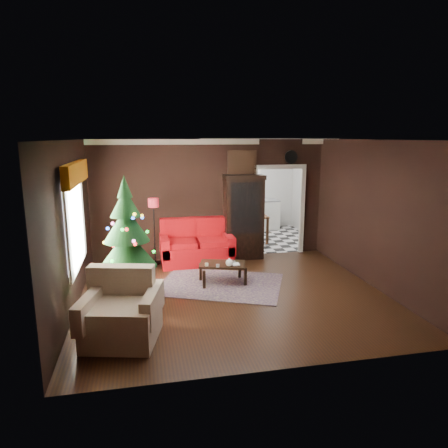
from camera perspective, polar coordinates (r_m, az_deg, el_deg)
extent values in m
plane|color=black|center=(7.59, 1.39, -9.94)|extent=(5.50, 5.50, 0.00)
plane|color=white|center=(7.03, 1.51, 11.72)|extent=(5.50, 5.50, 0.00)
plane|color=black|center=(9.59, -1.93, 3.42)|extent=(5.50, 0.00, 5.50)
plane|color=black|center=(4.85, 8.15, -5.36)|extent=(5.50, 0.00, 5.50)
plane|color=black|center=(7.10, -20.74, -0.46)|extent=(0.00, 5.50, 5.50)
plane|color=black|center=(8.24, 20.43, 1.22)|extent=(0.00, 5.50, 5.50)
cube|color=white|center=(7.27, -20.22, 0.28)|extent=(0.05, 1.60, 1.40)
cube|color=#974C09|center=(7.15, -20.06, 6.75)|extent=(0.12, 2.10, 0.35)
plane|color=white|center=(11.69, 5.11, -2.04)|extent=(3.00, 3.00, 0.00)
cube|color=white|center=(12.78, 3.38, 6.93)|extent=(0.70, 0.06, 0.70)
cube|color=#624F5E|center=(8.10, -0.54, -8.43)|extent=(2.83, 2.50, 0.01)
cylinder|color=white|center=(7.88, -2.45, -5.69)|extent=(0.09, 0.09, 0.06)
cylinder|color=silver|center=(7.81, -0.89, -5.86)|extent=(0.08, 0.08, 0.06)
imported|color=tan|center=(7.92, 1.12, -5.06)|extent=(0.14, 0.02, 0.20)
cylinder|color=silver|center=(9.96, 9.35, 9.26)|extent=(0.32, 0.32, 0.06)
cube|color=tan|center=(9.61, 2.54, 8.53)|extent=(0.62, 0.05, 0.52)
cube|color=white|center=(12.72, 3.60, 1.22)|extent=(1.80, 0.60, 0.90)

